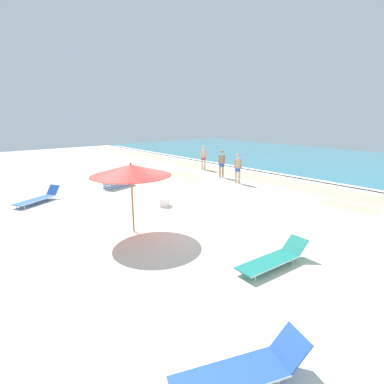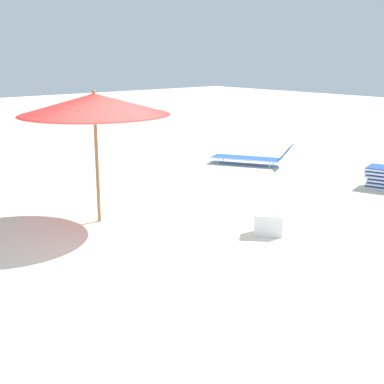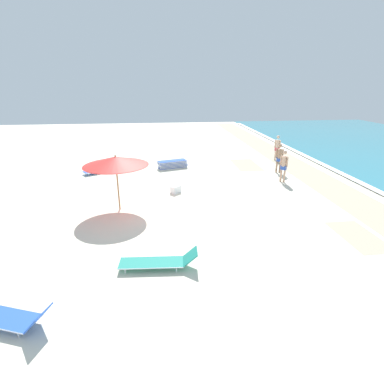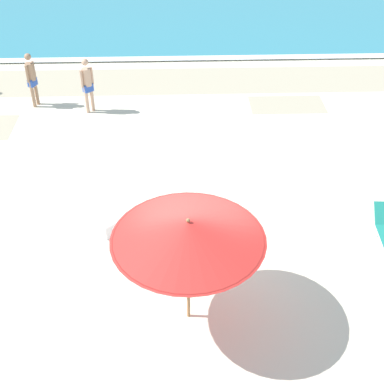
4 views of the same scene
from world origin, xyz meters
name	(u,v)px [view 2 (image 2 of 4)]	position (x,y,z in m)	size (l,w,h in m)	color
ground_plane	(136,248)	(0.00, 0.01, -0.08)	(60.00, 60.00, 0.16)	beige
beach_umbrella	(94,105)	(-0.18, -1.44, 2.15)	(2.69, 2.69, 2.41)	#9E7547
sun_lounger_beside_umbrella	(253,157)	(-6.13, -3.09, 0.22)	(1.60, 2.25, 0.62)	blue
cooler_box	(268,224)	(-1.99, 1.10, 0.19)	(0.59, 0.61, 0.37)	white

